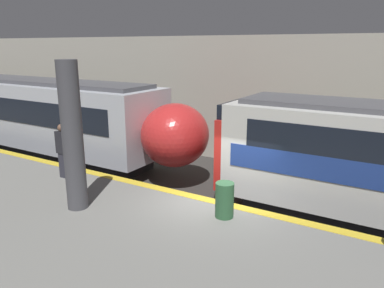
{
  "coord_description": "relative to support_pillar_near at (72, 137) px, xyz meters",
  "views": [
    {
      "loc": [
        4.17,
        -8.19,
        5.07
      ],
      "look_at": [
        -1.43,
        1.1,
        2.19
      ],
      "focal_mm": 35.0,
      "sensor_mm": 36.0,
      "label": 1
    }
  ],
  "objects": [
    {
      "name": "ground_plane",
      "position": [
        2.77,
        2.23,
        -2.94
      ],
      "size": [
        120.0,
        120.0,
        0.0
      ],
      "primitive_type": "plane",
      "color": "#33302D"
    },
    {
      "name": "platform",
      "position": [
        2.77,
        -0.39,
        -2.38
      ],
      "size": [
        40.0,
        5.25,
        1.13
      ],
      "color": "slate",
      "rests_on": "ground"
    },
    {
      "name": "station_rear_barrier",
      "position": [
        2.77,
        8.87,
        -0.2
      ],
      "size": [
        50.0,
        0.15,
        5.47
      ],
      "color": "#B2AD9E",
      "rests_on": "ground"
    },
    {
      "name": "support_pillar_near",
      "position": [
        0.0,
        0.0,
        0.0
      ],
      "size": [
        0.5,
        0.5,
        3.63
      ],
      "color": "#47474C",
      "rests_on": "platform"
    },
    {
      "name": "train_modern",
      "position": [
        -10.49,
        4.97,
        -1.09
      ],
      "size": [
        21.92,
        2.83,
        3.59
      ],
      "color": "black",
      "rests_on": "ground"
    },
    {
      "name": "person_walking",
      "position": [
        -2.05,
        1.36,
        -0.94
      ],
      "size": [
        0.38,
        0.24,
        1.67
      ],
      "color": "#2D2D38",
      "rests_on": "platform"
    },
    {
      "name": "trash_bin",
      "position": [
        3.38,
        1.42,
        -1.39
      ],
      "size": [
        0.44,
        0.44,
        0.85
      ],
      "color": "#2D5B38",
      "rests_on": "platform"
    }
  ]
}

